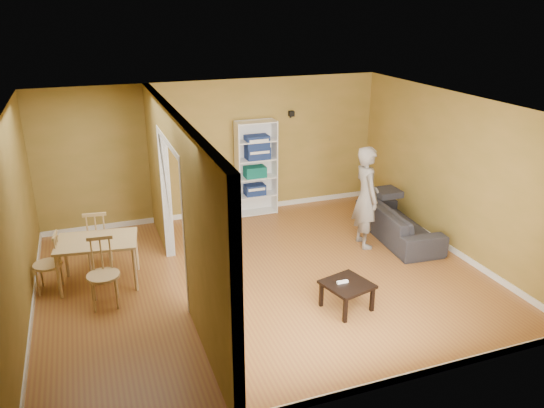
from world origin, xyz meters
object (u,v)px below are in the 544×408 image
Objects in this scene: person at (367,189)px; chair_left at (47,263)px; bookshelf at (255,168)px; dining_table at (97,245)px; coffee_table at (347,287)px; chair_far at (98,238)px; chair_near at (103,274)px; sofa at (399,218)px.

person is 5.04m from chair_left.
dining_table is (-3.05, -1.93, -0.30)m from bookshelf.
person is 1.11× the size of bookshelf.
chair_far reaches higher than coffee_table.
chair_near reaches higher than dining_table.
bookshelf is 3.62m from dining_table.
sofa is 0.96m from person.
chair_near is (0.03, -0.65, -0.14)m from dining_table.
sofa is at bearing 178.31° from chair_far.
chair_left is 1.00m from chair_near.
dining_table is 1.28× the size of chair_left.
chair_far reaches higher than dining_table.
dining_table is 0.67m from chair_near.
bookshelf is 3.83m from coffee_table.
chair_near reaches higher than coffee_table.
bookshelf reaches higher than chair_far.
chair_far is at bearing 93.93° from chair_near.
coffee_table is (-1.93, -1.77, -0.05)m from sofa.
bookshelf is at bearing -149.92° from chair_far.
dining_table is (-3.09, 1.86, 0.29)m from coffee_table.
chair_near reaches higher than chair_left.
chair_left is 0.91× the size of chair_far.
bookshelf reaches higher than dining_table.
bookshelf is at bearing 90.67° from coffee_table.
chair_left is 0.91× the size of chair_near.
sofa is 2.25× the size of chair_left.
sofa is at bearing 96.32° from chair_left.
sofa reaches higher than dining_table.
chair_near is at bearing 101.06° from sofa.
chair_near is (-4.28, -0.52, -0.54)m from person.
sofa is 2.62m from coffee_table.
chair_left reaches higher than dining_table.
chair_left is (-3.75, -1.90, -0.48)m from bookshelf.
chair_far is at bearing 87.23° from person.
coffee_table is 3.30m from chair_near.
sofa is 1.76× the size of dining_table.
chair_far reaches higher than chair_near.
chair_far is (-3.02, -1.36, -0.43)m from bookshelf.
chair_left is (-0.70, 0.03, -0.18)m from dining_table.
chair_left is at bearing 153.48° from coffee_table.
chair_left is at bearing 94.71° from person.
chair_near is 1.23m from chair_far.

